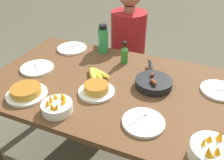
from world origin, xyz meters
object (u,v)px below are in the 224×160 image
object	(u,v)px
empty_plate_near_front	(72,48)
empty_plate_far_left	(37,68)
fruit_bowl_mango	(57,106)
skillet	(153,82)
frittata_plate_side	(96,89)
empty_plate_far_right	(143,122)
person_figure	(127,59)
empty_plate_mid_edge	(219,90)
hot_sauce_bottle	(124,54)
frittata_plate_center	(26,92)
water_bottle	(103,39)
banana_bunch	(96,74)
fruit_bowl_citrus	(211,152)

from	to	relation	value
empty_plate_near_front	empty_plate_far_left	size ratio (longest dim) A/B	1.05
empty_plate_far_left	fruit_bowl_mango	distance (m)	0.52
skillet	empty_plate_near_front	bearing A→B (deg)	50.02
frittata_plate_side	empty_plate_near_front	world-z (taller)	frittata_plate_side
empty_plate_far_right	person_figure	size ratio (longest dim) A/B	0.18
frittata_plate_side	empty_plate_mid_edge	world-z (taller)	frittata_plate_side
hot_sauce_bottle	person_figure	bearing A→B (deg)	105.73
empty_plate_far_left	person_figure	world-z (taller)	person_figure
hot_sauce_bottle	frittata_plate_center	bearing A→B (deg)	-123.21
frittata_plate_side	hot_sauce_bottle	distance (m)	0.43
empty_plate_near_front	person_figure	bearing A→B (deg)	49.69
empty_plate_mid_edge	water_bottle	xyz separation A→B (m)	(-0.89, 0.23, 0.10)
banana_bunch	empty_plate_mid_edge	bearing A→B (deg)	9.54
empty_plate_mid_edge	fruit_bowl_mango	world-z (taller)	fruit_bowl_mango
banana_bunch	person_figure	size ratio (longest dim) A/B	0.16
banana_bunch	frittata_plate_center	xyz separation A→B (m)	(-0.29, -0.36, 0.01)
frittata_plate_center	empty_plate_mid_edge	xyz separation A→B (m)	(1.07, 0.49, -0.02)
frittata_plate_side	water_bottle	world-z (taller)	water_bottle
empty_plate_far_left	fruit_bowl_mango	world-z (taller)	fruit_bowl_mango
frittata_plate_center	empty_plate_far_left	bearing A→B (deg)	116.86
frittata_plate_side	person_figure	world-z (taller)	person_figure
banana_bunch	empty_plate_mid_edge	size ratio (longest dim) A/B	0.87
banana_bunch	empty_plate_near_front	world-z (taller)	banana_bunch
water_bottle	skillet	bearing A→B (deg)	-33.23
fruit_bowl_citrus	empty_plate_near_front	bearing A→B (deg)	147.36
empty_plate_far_right	fruit_bowl_citrus	bearing A→B (deg)	-16.92
empty_plate_far_left	hot_sauce_bottle	xyz separation A→B (m)	(0.54, 0.33, 0.07)
empty_plate_far_left	empty_plate_far_right	size ratio (longest dim) A/B	1.05
fruit_bowl_citrus	empty_plate_mid_edge	bearing A→B (deg)	87.93
empty_plate_mid_edge	banana_bunch	bearing A→B (deg)	-170.46
empty_plate_near_front	fruit_bowl_mango	size ratio (longest dim) A/B	1.43
frittata_plate_side	empty_plate_far_left	xyz separation A→B (m)	(-0.52, 0.09, -0.02)
frittata_plate_center	hot_sauce_bottle	bearing A→B (deg)	56.79
empty_plate_mid_edge	water_bottle	distance (m)	0.93
water_bottle	frittata_plate_center	bearing A→B (deg)	-103.89
frittata_plate_side	empty_plate_near_front	distance (m)	0.66
empty_plate_near_front	empty_plate_far_right	distance (m)	1.01
empty_plate_mid_edge	water_bottle	bearing A→B (deg)	165.65
empty_plate_near_front	hot_sauce_bottle	bearing A→B (deg)	-5.98
banana_bunch	water_bottle	xyz separation A→B (m)	(-0.11, 0.36, 0.09)
person_figure	empty_plate_far_right	bearing A→B (deg)	-66.59
person_figure	fruit_bowl_citrus	bearing A→B (deg)	-55.53
frittata_plate_center	empty_plate_mid_edge	bearing A→B (deg)	24.68
empty_plate_mid_edge	empty_plate_near_front	bearing A→B (deg)	171.61
frittata_plate_side	person_figure	distance (m)	0.93
banana_bunch	hot_sauce_bottle	bearing A→B (deg)	65.56
fruit_bowl_citrus	person_figure	size ratio (longest dim) A/B	0.15
frittata_plate_center	fruit_bowl_citrus	xyz separation A→B (m)	(1.05, -0.06, 0.02)
banana_bunch	water_bottle	distance (m)	0.39
fruit_bowl_citrus	water_bottle	xyz separation A→B (m)	(-0.87, 0.78, 0.06)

